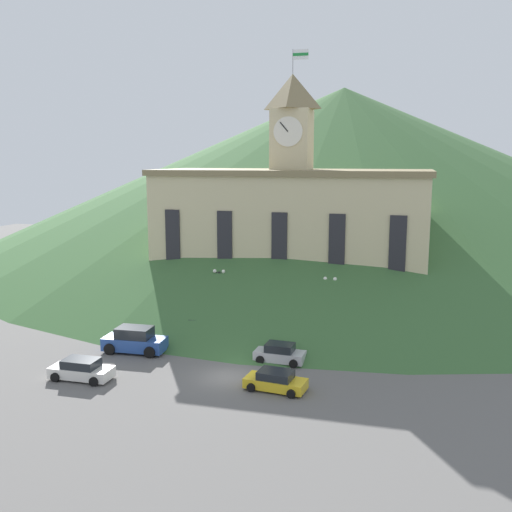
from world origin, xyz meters
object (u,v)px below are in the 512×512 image
at_px(car_silver_hatch, 280,354).
at_px(pedestrian, 368,331).
at_px(car_blue_van, 135,341).
at_px(car_white_taxi, 81,370).
at_px(car_yellow_coupe, 276,381).
at_px(car_black_suv, 207,329).
at_px(street_lamp_right, 330,291).
at_px(street_lamp_center, 219,283).

relative_size(car_silver_hatch, pedestrian, 2.23).
xyz_separation_m(car_blue_van, car_silver_hatch, (11.97, 0.82, -0.27)).
height_order(car_blue_van, car_white_taxi, car_blue_van).
bearing_deg(pedestrian, car_white_taxi, 34.35).
height_order(car_yellow_coupe, car_black_suv, car_black_suv).
bearing_deg(pedestrian, car_yellow_coupe, 64.64).
bearing_deg(car_white_taxi, car_silver_hatch, -151.86).
relative_size(street_lamp_right, car_yellow_coupe, 1.12).
relative_size(car_blue_van, car_white_taxi, 1.15).
relative_size(street_lamp_center, car_yellow_coupe, 1.15).
distance_m(car_blue_van, car_silver_hatch, 12.00).
height_order(street_lamp_center, street_lamp_right, street_lamp_center).
height_order(car_blue_van, pedestrian, car_blue_van).
relative_size(street_lamp_right, car_black_suv, 0.99).
height_order(street_lamp_right, car_blue_van, street_lamp_right).
distance_m(street_lamp_right, car_blue_van, 18.20).
xyz_separation_m(street_lamp_right, car_silver_hatch, (-2.44, -10.00, -2.87)).
bearing_deg(car_white_taxi, car_blue_van, -99.71).
relative_size(street_lamp_right, car_white_taxi, 1.08).
bearing_deg(car_yellow_coupe, street_lamp_center, -52.46).
relative_size(car_blue_van, pedestrian, 2.89).
distance_m(street_lamp_right, pedestrian, 5.53).
bearing_deg(car_white_taxi, street_lamp_center, -105.66).
bearing_deg(car_yellow_coupe, car_white_taxi, 13.67).
bearing_deg(street_lamp_center, pedestrian, -11.76).
relative_size(street_lamp_center, car_blue_van, 0.97).
bearing_deg(street_lamp_right, car_white_taxi, -132.09).
relative_size(car_silver_hatch, car_yellow_coupe, 0.91).
bearing_deg(car_white_taxi, pedestrian, -144.37).
xyz_separation_m(car_silver_hatch, car_white_taxi, (-12.99, -7.08, 0.00)).
distance_m(car_silver_hatch, car_yellow_coupe, 5.37).
height_order(car_black_suv, pedestrian, car_black_suv).
height_order(street_lamp_center, car_blue_van, street_lamp_center).
relative_size(street_lamp_center, pedestrian, 2.81).
relative_size(car_blue_van, car_black_suv, 1.05).
bearing_deg(pedestrian, car_blue_van, 21.35).
distance_m(street_lamp_center, street_lamp_right, 10.79).
relative_size(car_white_taxi, car_black_suv, 0.92).
bearing_deg(street_lamp_right, car_yellow_coupe, -95.70).
xyz_separation_m(street_lamp_center, pedestrian, (14.61, -3.04, -2.68)).
relative_size(car_blue_van, car_silver_hatch, 1.30).
height_order(street_lamp_right, car_white_taxi, street_lamp_right).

